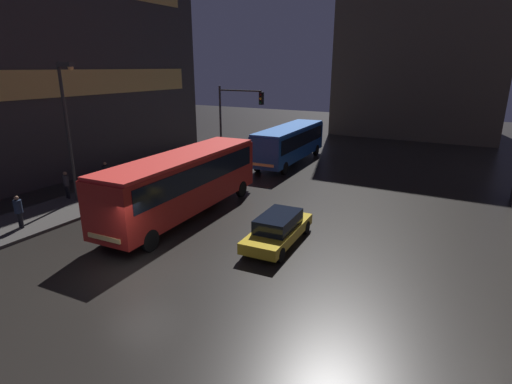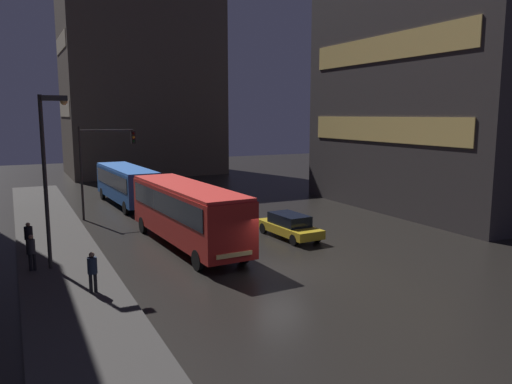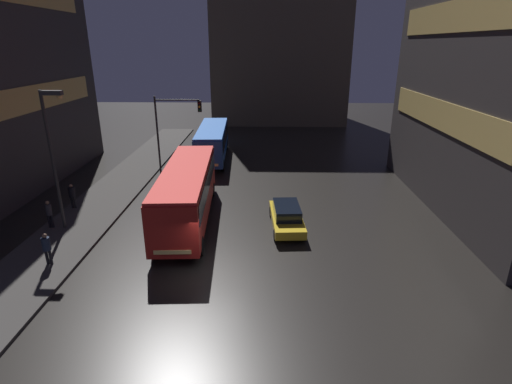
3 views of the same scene
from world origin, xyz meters
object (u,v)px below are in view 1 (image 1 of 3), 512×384
Objects in this scene: bus_near at (184,179)px; bus_far at (290,141)px; street_lamp_sidewalk at (68,112)px; car_taxi at (278,229)px; pedestrian_near at (18,209)px; pedestrian_mid at (106,172)px; pedestrian_far at (66,183)px; traffic_light_main at (235,114)px.

bus_far is (-0.27, 14.29, -0.21)m from bus_near.
street_lamp_sidewalk is at bearing 8.32° from bus_near.
car_taxi is 0.61× the size of street_lamp_sidewalk.
street_lamp_sidewalk reaches higher than pedestrian_near.
pedestrian_near reaches higher than car_taxi.
pedestrian_mid is 0.99× the size of pedestrian_far.
pedestrian_mid is 5.27m from street_lamp_sidewalk.
car_taxi is 0.75× the size of traffic_light_main.
bus_near is 8.13m from pedestrian_mid.
pedestrian_near is (-11.91, -4.87, 0.41)m from car_taxi.
pedestrian_mid is at bearing -13.00° from car_taxi.
pedestrian_far is at bearing -98.52° from pedestrian_mid.
bus_near is 6.92× the size of pedestrian_far.
pedestrian_mid is at bearing -71.85° from pedestrian_near.
traffic_light_main is (2.94, 15.51, 3.26)m from pedestrian_near.
bus_far is 14.88m from pedestrian_mid.
pedestrian_mid is (-2.08, 7.21, 0.00)m from pedestrian_near.
pedestrian_mid is (-13.99, 2.33, 0.41)m from car_taxi.
pedestrian_mid reaches higher than car_taxi.
bus_near reaches higher than pedestrian_mid.
bus_far is at bearing 59.26° from traffic_light_main.
pedestrian_far is 0.21× the size of street_lamp_sidewalk.
bus_near is 7.78m from street_lamp_sidewalk.
bus_near is 10.53m from traffic_light_main.
bus_near reaches higher than car_taxi.
street_lamp_sidewalk is (-6.91, -1.41, 3.27)m from bus_near.
pedestrian_near is at bearing 18.72° from car_taxi.
street_lamp_sidewalk is at bearing 172.25° from pedestrian_far.
traffic_light_main is at bearing -76.78° from bus_near.
pedestrian_near is (-5.85, -5.65, -0.97)m from bus_near.
pedestrian_near is 0.26× the size of traffic_light_main.
pedestrian_far is at bearing 7.24° from bus_near.
car_taxi is at bearing 2.78° from street_lamp_sidewalk.
bus_near is 1.10× the size of bus_far.
traffic_light_main is (-8.97, 10.64, 3.67)m from car_taxi.
pedestrian_near is at bearing 40.85° from bus_near.
pedestrian_far is (0.02, -3.01, -0.03)m from pedestrian_mid.
pedestrian_far is at bearing -177.25° from street_lamp_sidewalk.
bus_far is at bearing 67.07° from street_lamp_sidewalk.
bus_far is 5.73m from traffic_light_main.
traffic_light_main is (5.02, 8.31, 3.26)m from pedestrian_mid.
traffic_light_main reaches higher than bus_near.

